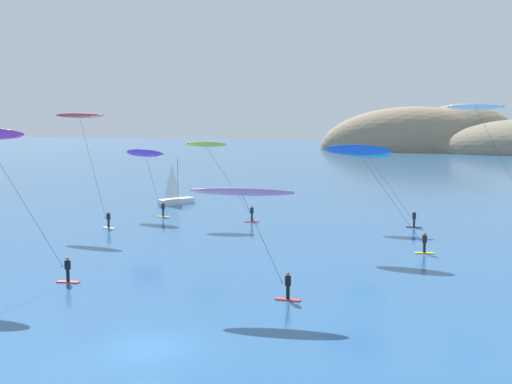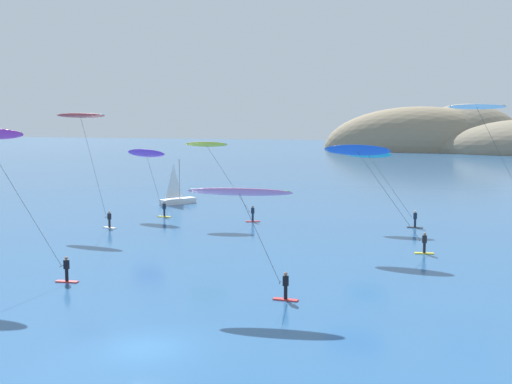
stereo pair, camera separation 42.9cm
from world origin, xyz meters
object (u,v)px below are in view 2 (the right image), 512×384
Objects in this scene: kitesurfer_purple at (147,157)px; sailboat_near at (180,199)px; kitesurfer_red at (83,124)px; kitesurfer_white at (481,115)px; kitesurfer_yellow at (210,150)px; kitesurfer_pink at (243,200)px; kitesurfer_cyan at (373,161)px; kitesurfer_blue at (362,157)px.

sailboat_near is at bearing 95.55° from kitesurfer_purple.
kitesurfer_red reaches higher than kitesurfer_purple.
kitesurfer_white is 38.37m from kitesurfer_red.
kitesurfer_red reaches higher than kitesurfer_yellow.
kitesurfer_pink is at bearing -39.44° from kitesurfer_red.
kitesurfer_pink is (13.07, -26.55, -1.49)m from kitesurfer_yellow.
sailboat_near is 0.73× the size of kitesurfer_cyan.
kitesurfer_red is (-1.57, -18.63, 9.51)m from sailboat_near.
kitesurfer_blue reaches higher than kitesurfer_cyan.
sailboat_near is 0.68× the size of kitesurfer_yellow.
sailboat_near is 0.84× the size of kitesurfer_pink.
sailboat_near is at bearing 128.02° from kitesurfer_yellow.
kitesurfer_yellow is 29.63m from kitesurfer_pink.
kitesurfer_purple is at bearing 156.97° from kitesurfer_blue.
kitesurfer_pink is at bearing -96.78° from kitesurfer_cyan.
kitesurfer_pink is at bearing -103.92° from kitesurfer_blue.
kitesurfer_white is 1.62× the size of kitesurfer_purple.
sailboat_near is 34.40m from kitesurfer_blue.
kitesurfer_blue is at bearing -4.91° from kitesurfer_red.
sailboat_near is 27.75m from kitesurfer_cyan.
kitesurfer_purple is at bearing -178.01° from kitesurfer_white.
kitesurfer_purple is at bearing -177.25° from kitesurfer_cyan.
kitesurfer_pink is (22.10, -38.10, 5.29)m from sailboat_near.
kitesurfer_pink is (23.67, -19.47, -4.22)m from kitesurfer_red.
kitesurfer_red is at bearing -146.28° from kitesurfer_yellow.
kitesurfer_cyan reaches higher than sailboat_near.
kitesurfer_yellow reaches higher than kitesurfer_pink.
kitesurfer_yellow is 0.74× the size of kitesurfer_red.
sailboat_near is at bearing 141.39° from kitesurfer_blue.
kitesurfer_yellow reaches higher than sailboat_near.
kitesurfer_white is (35.57, -9.05, 10.37)m from sailboat_near.
kitesurfer_cyan is at bearing 2.75° from kitesurfer_purple.
sailboat_near is 0.47× the size of kitesurfer_white.
kitesurfer_cyan is 0.84× the size of kitesurfer_blue.
sailboat_near is at bearing 85.18° from kitesurfer_red.
kitesurfer_yellow is at bearing -174.63° from kitesurfer_white.
kitesurfer_yellow is at bearing 116.21° from kitesurfer_pink.
kitesurfer_yellow is at bearing -171.47° from kitesurfer_cyan.
kitesurfer_pink is (-13.48, -29.04, -5.08)m from kitesurfer_white.
kitesurfer_pink is at bearing -59.88° from sailboat_near.
kitesurfer_red is at bearing -107.05° from kitesurfer_purple.
kitesurfer_yellow is 1.08× the size of kitesurfer_cyan.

